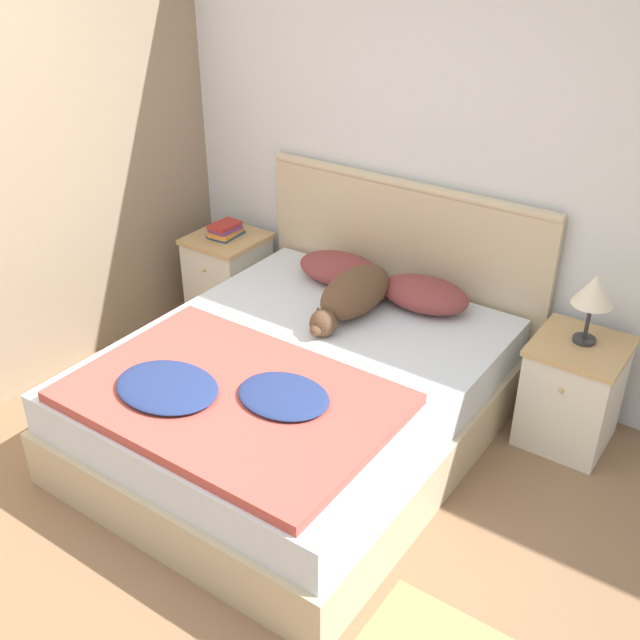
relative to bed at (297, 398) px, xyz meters
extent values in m
plane|color=#896647|center=(0.04, -1.04, -0.25)|extent=(16.00, 16.00, 0.00)
cube|color=silver|center=(0.04, 1.09, 1.03)|extent=(9.00, 0.06, 2.55)
cube|color=gray|center=(-1.54, 0.01, 1.03)|extent=(0.06, 3.10, 2.55)
cube|color=#C6B28E|center=(0.00, 0.00, -0.10)|extent=(1.67, 2.00, 0.29)
cube|color=silver|center=(0.00, 0.00, 0.15)|extent=(1.61, 1.94, 0.21)
cube|color=#C6B28E|center=(0.00, 1.02, 0.28)|extent=(1.75, 0.04, 1.06)
cylinder|color=#C6B28E|center=(0.00, 1.02, 0.81)|extent=(1.75, 0.06, 0.06)
cube|color=silver|center=(-1.12, 0.78, 0.02)|extent=(0.41, 0.42, 0.54)
cube|color=tan|center=(-1.12, 0.78, 0.30)|extent=(0.44, 0.45, 0.03)
sphere|color=tan|center=(-1.12, 0.56, 0.17)|extent=(0.02, 0.02, 0.02)
cube|color=silver|center=(1.12, 0.78, 0.02)|extent=(0.41, 0.42, 0.54)
cube|color=tan|center=(1.12, 0.78, 0.30)|extent=(0.44, 0.45, 0.03)
sphere|color=tan|center=(1.12, 0.56, 0.17)|extent=(0.02, 0.02, 0.02)
ellipsoid|color=brown|center=(-0.27, 0.78, 0.33)|extent=(0.50, 0.33, 0.15)
ellipsoid|color=brown|center=(0.27, 0.78, 0.33)|extent=(0.50, 0.33, 0.15)
cube|color=#BC4C42|center=(0.00, -0.47, 0.28)|extent=(1.40, 0.96, 0.05)
ellipsoid|color=navy|center=(-0.25, -0.61, 0.32)|extent=(0.49, 0.38, 0.05)
ellipsoid|color=navy|center=(0.21, -0.38, 0.32)|extent=(0.42, 0.33, 0.04)
ellipsoid|color=brown|center=(0.00, 0.53, 0.37)|extent=(0.26, 0.53, 0.23)
sphere|color=brown|center=(0.00, 0.23, 0.32)|extent=(0.14, 0.14, 0.14)
ellipsoid|color=brown|center=(0.00, 0.17, 0.31)|extent=(0.06, 0.08, 0.06)
cone|color=brown|center=(-0.04, 0.24, 0.37)|extent=(0.04, 0.04, 0.05)
cone|color=brown|center=(0.04, 0.24, 0.37)|extent=(0.04, 0.04, 0.05)
ellipsoid|color=brown|center=(0.04, 0.76, 0.31)|extent=(0.16, 0.24, 0.08)
cube|color=#285689|center=(-1.13, 0.79, 0.33)|extent=(0.16, 0.21, 0.02)
cube|color=orange|center=(-1.12, 0.78, 0.35)|extent=(0.16, 0.21, 0.03)
cube|color=#703D7F|center=(-1.12, 0.78, 0.37)|extent=(0.14, 0.18, 0.02)
cube|color=#AD2D28|center=(-1.12, 0.78, 0.40)|extent=(0.13, 0.19, 0.02)
cylinder|color=#2D2D33|center=(1.12, 0.81, 0.33)|extent=(0.11, 0.11, 0.02)
cylinder|color=#2D2D33|center=(1.12, 0.81, 0.43)|extent=(0.02, 0.02, 0.19)
cone|color=beige|center=(1.12, 0.81, 0.60)|extent=(0.19, 0.19, 0.15)
camera|label=1|loc=(1.83, -2.43, 2.19)|focal=42.00mm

